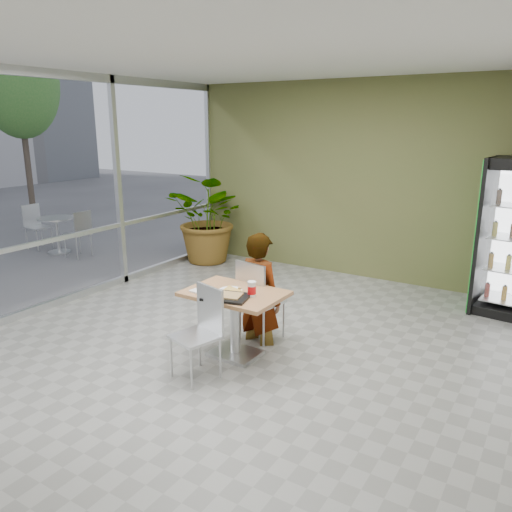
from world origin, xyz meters
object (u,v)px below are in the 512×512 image
(chair_far, at_px, (256,295))
(soda_cup, at_px, (252,289))
(chair_near, at_px, (203,325))
(cafeteria_tray, at_px, (226,297))
(seated_woman, at_px, (260,299))
(potted_plant, at_px, (211,218))
(dining_table, at_px, (235,310))

(chair_far, distance_m, soda_cup, 0.60)
(chair_near, bearing_deg, cafeteria_tray, 92.90)
(chair_far, relative_size, cafeteria_tray, 2.12)
(soda_cup, bearing_deg, seated_woman, 113.20)
(chair_far, bearing_deg, potted_plant, -35.05)
(chair_near, bearing_deg, dining_table, 102.49)
(seated_woman, bearing_deg, soda_cup, 122.62)
(seated_woman, xyz_separation_m, soda_cup, (0.23, -0.54, 0.32))
(soda_cup, xyz_separation_m, cafeteria_tray, (-0.20, -0.19, -0.07))
(chair_far, height_order, cafeteria_tray, chair_far)
(dining_table, bearing_deg, seated_woman, 89.13)
(chair_near, distance_m, cafeteria_tray, 0.39)
(seated_woman, bearing_deg, chair_far, 81.39)
(chair_near, distance_m, soda_cup, 0.64)
(soda_cup, bearing_deg, potted_plant, 133.11)
(chair_far, xyz_separation_m, seated_woman, (0.02, 0.05, -0.07))
(soda_cup, bearing_deg, chair_far, 117.00)
(soda_cup, xyz_separation_m, potted_plant, (-2.79, 2.98, -0.00))
(cafeteria_tray, bearing_deg, soda_cup, 43.50)
(chair_near, distance_m, potted_plant, 4.31)
(soda_cup, height_order, potted_plant, potted_plant)
(potted_plant, bearing_deg, chair_far, -44.46)
(seated_woman, distance_m, soda_cup, 0.67)
(seated_woman, relative_size, potted_plant, 0.98)
(dining_table, relative_size, cafeteria_tray, 2.30)
(cafeteria_tray, height_order, potted_plant, potted_plant)
(cafeteria_tray, bearing_deg, seated_woman, 92.63)
(chair_far, height_order, chair_near, chair_far)
(chair_near, height_order, soda_cup, chair_near)
(soda_cup, distance_m, potted_plant, 4.09)
(dining_table, distance_m, soda_cup, 0.38)
(chair_near, relative_size, seated_woman, 0.58)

